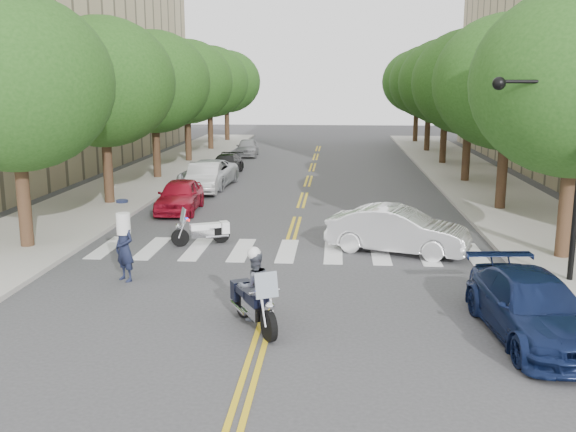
# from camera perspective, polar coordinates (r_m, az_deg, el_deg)

# --- Properties ---
(ground) EXTENTS (140.00, 140.00, 0.00)m
(ground) POSITION_cam_1_polar(r_m,az_deg,el_deg) (15.46, -1.97, -9.38)
(ground) COLOR #38383A
(ground) RESTS_ON ground
(sidewalk_left) EXTENTS (5.00, 60.00, 0.15)m
(sidewalk_left) POSITION_cam_1_polar(r_m,az_deg,el_deg) (38.39, -12.51, 3.33)
(sidewalk_left) COLOR #9E9991
(sidewalk_left) RESTS_ON ground
(sidewalk_right) EXTENTS (5.00, 60.00, 0.15)m
(sidewalk_right) POSITION_cam_1_polar(r_m,az_deg,el_deg) (37.57, 16.48, 2.94)
(sidewalk_right) COLOR #9E9991
(sidewalk_right) RESTS_ON ground
(tree_l_0) EXTENTS (6.40, 6.40, 8.45)m
(tree_l_0) POSITION_cam_1_polar(r_m,az_deg,el_deg) (22.84, -23.20, 10.82)
(tree_l_0) COLOR #382316
(tree_l_0) RESTS_ON ground
(tree_l_1) EXTENTS (6.40, 6.40, 8.45)m
(tree_l_1) POSITION_cam_1_polar(r_m,az_deg,el_deg) (30.18, -16.13, 11.34)
(tree_l_1) COLOR #382316
(tree_l_1) RESTS_ON ground
(tree_l_2) EXTENTS (6.40, 6.40, 8.45)m
(tree_l_2) POSITION_cam_1_polar(r_m,az_deg,el_deg) (37.78, -11.86, 11.57)
(tree_l_2) COLOR #382316
(tree_l_2) RESTS_ON ground
(tree_l_3) EXTENTS (6.40, 6.40, 8.45)m
(tree_l_3) POSITION_cam_1_polar(r_m,az_deg,el_deg) (45.53, -9.02, 11.69)
(tree_l_3) COLOR #382316
(tree_l_3) RESTS_ON ground
(tree_l_4) EXTENTS (6.40, 6.40, 8.45)m
(tree_l_4) POSITION_cam_1_polar(r_m,az_deg,el_deg) (53.35, -7.01, 11.76)
(tree_l_4) COLOR #382316
(tree_l_4) RESTS_ON ground
(tree_l_5) EXTENTS (6.40, 6.40, 8.45)m
(tree_l_5) POSITION_cam_1_polar(r_m,az_deg,el_deg) (61.21, -5.52, 11.80)
(tree_l_5) COLOR #382316
(tree_l_5) RESTS_ON ground
(tree_r_1) EXTENTS (6.40, 6.40, 8.45)m
(tree_r_1) POSITION_cam_1_polar(r_m,az_deg,el_deg) (29.21, 18.99, 11.16)
(tree_r_1) COLOR #382316
(tree_r_1) RESTS_ON ground
(tree_r_2) EXTENTS (6.40, 6.40, 8.45)m
(tree_r_2) POSITION_cam_1_polar(r_m,az_deg,el_deg) (37.02, 15.90, 11.37)
(tree_r_2) COLOR #382316
(tree_r_2) RESTS_ON ground
(tree_r_3) EXTENTS (6.40, 6.40, 8.45)m
(tree_r_3) POSITION_cam_1_polar(r_m,az_deg,el_deg) (44.89, 13.89, 11.50)
(tree_r_3) COLOR #382316
(tree_r_3) RESTS_ON ground
(tree_r_4) EXTENTS (6.40, 6.40, 8.45)m
(tree_r_4) POSITION_cam_1_polar(r_m,az_deg,el_deg) (52.81, 12.47, 11.57)
(tree_r_4) COLOR #382316
(tree_r_4) RESTS_ON ground
(tree_r_5) EXTENTS (6.40, 6.40, 8.45)m
(tree_r_5) POSITION_cam_1_polar(r_m,az_deg,el_deg) (60.74, 11.43, 11.62)
(tree_r_5) COLOR #382316
(tree_r_5) RESTS_ON ground
(traffic_signal_pole) EXTENTS (2.82, 0.42, 6.00)m
(traffic_signal_pole) POSITION_cam_1_polar(r_m,az_deg,el_deg) (18.92, 23.26, 5.21)
(traffic_signal_pole) COLOR black
(traffic_signal_pole) RESTS_ON ground
(motorcycle_police) EXTENTS (1.36, 2.20, 1.93)m
(motorcycle_police) POSITION_cam_1_polar(r_m,az_deg,el_deg) (14.91, -3.07, -6.70)
(motorcycle_police) COLOR black
(motorcycle_police) RESTS_ON ground
(motorcycle_parked) EXTENTS (1.95, 1.13, 1.34)m
(motorcycle_parked) POSITION_cam_1_polar(r_m,az_deg,el_deg) (22.63, -7.31, -1.34)
(motorcycle_parked) COLOR black
(motorcycle_parked) RESTS_ON ground
(officer_standing) EXTENTS (0.83, 0.77, 1.90)m
(officer_standing) POSITION_cam_1_polar(r_m,az_deg,el_deg) (18.82, -14.32, -2.81)
(officer_standing) COLOR #171C34
(officer_standing) RESTS_ON ground
(convertible) EXTENTS (4.93, 3.07, 1.53)m
(convertible) POSITION_cam_1_polar(r_m,az_deg,el_deg) (21.58, 9.72, -1.25)
(convertible) COLOR white
(convertible) RESTS_ON ground
(sedan_blue) EXTENTS (2.44, 5.01, 1.41)m
(sedan_blue) POSITION_cam_1_polar(r_m,az_deg,el_deg) (15.30, 20.94, -7.63)
(sedan_blue) COLOR #0F1A40
(sedan_blue) RESTS_ON ground
(parked_car_a) EXTENTS (1.87, 4.26, 1.43)m
(parked_car_a) POSITION_cam_1_polar(r_m,az_deg,el_deg) (28.36, -9.59, 1.79)
(parked_car_a) COLOR #A31126
(parked_car_a) RESTS_ON ground
(parked_car_b) EXTENTS (1.96, 4.60, 1.48)m
(parked_car_b) POSITION_cam_1_polar(r_m,az_deg,el_deg) (33.39, -7.45, 3.41)
(parked_car_b) COLOR #BBBBBB
(parked_car_b) RESTS_ON ground
(parked_car_c) EXTENTS (2.72, 5.31, 1.44)m
(parked_car_c) POSITION_cam_1_polar(r_m,az_deg,el_deg) (34.86, -7.11, 3.75)
(parked_car_c) COLOR #BABDC2
(parked_car_c) RESTS_ON ground
(parked_car_d) EXTENTS (1.88, 4.17, 1.19)m
(parked_car_d) POSITION_cam_1_polar(r_m,az_deg,el_deg) (39.73, -5.54, 4.60)
(parked_car_d) COLOR black
(parked_car_d) RESTS_ON ground
(parked_car_e) EXTENTS (1.79, 4.00, 1.33)m
(parked_car_e) POSITION_cam_1_polar(r_m,az_deg,el_deg) (49.05, -3.64, 6.10)
(parked_car_e) COLOR gray
(parked_car_e) RESTS_ON ground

